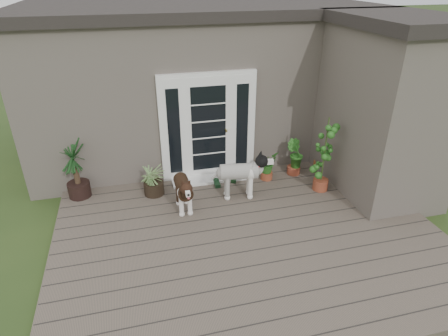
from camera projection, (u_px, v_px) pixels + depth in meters
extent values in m
cube|color=#6B5B4C|center=(251.00, 240.00, 6.17)|extent=(6.20, 4.60, 0.12)
cube|color=#665E54|center=(198.00, 82.00, 9.13)|extent=(7.40, 4.00, 3.10)
cube|color=#2D2826|center=(195.00, 8.00, 8.37)|extent=(7.60, 4.20, 0.20)
cube|color=#665E54|center=(384.00, 115.00, 7.07)|extent=(1.60, 2.40, 3.10)
cube|color=#2D2826|center=(403.00, 20.00, 6.31)|extent=(1.80, 2.60, 0.20)
cube|color=white|center=(208.00, 127.00, 7.49)|extent=(1.90, 0.14, 2.15)
cube|color=white|center=(211.00, 178.00, 7.80)|extent=(1.60, 0.40, 0.05)
imported|color=#265D1A|center=(267.00, 168.00, 7.72)|extent=(0.55, 0.55, 0.51)
imported|color=#1B4C15|center=(294.00, 162.00, 7.92)|extent=(0.51, 0.51, 0.55)
imported|color=#1F661D|center=(321.00, 156.00, 8.25)|extent=(0.33, 0.33, 0.48)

